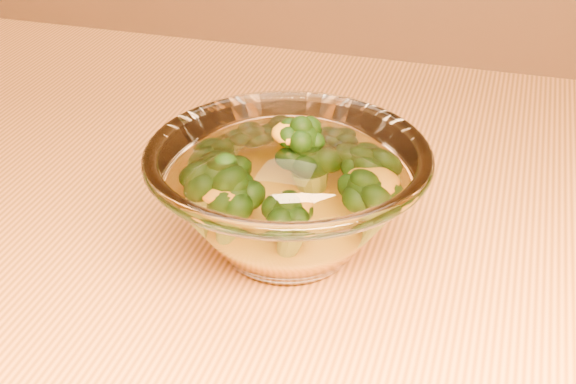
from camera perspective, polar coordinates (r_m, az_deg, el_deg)
The scene contains 3 objects.
glass_bowl at distance 0.54m, azimuth 0.00°, elevation -0.37°, with size 0.19×0.19×0.08m.
cheese_sauce at distance 0.55m, azimuth 0.00°, elevation -1.96°, with size 0.10×0.10×0.03m, color orange.
broccoli_heap at distance 0.54m, azimuth 0.04°, elevation 0.93°, with size 0.14×0.12×0.07m.
Camera 1 is at (0.01, -0.42, 1.08)m, focal length 50.00 mm.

